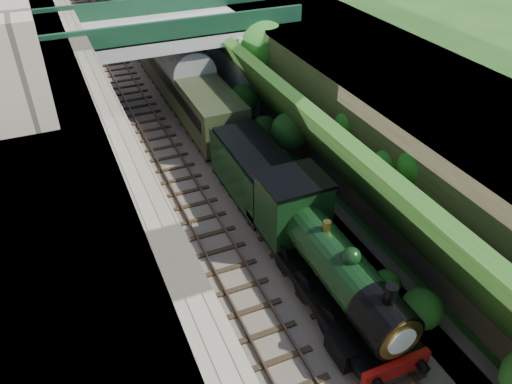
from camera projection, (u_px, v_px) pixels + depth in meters
trackbed at (188, 136)px, 32.55m from camera, size 10.00×90.00×0.20m
retaining_wall at (92, 102)px, 28.80m from camera, size 1.00×90.00×7.00m
street_plateau_left at (28, 113)px, 27.65m from camera, size 6.00×90.00×7.00m
street_plateau_right at (319, 70)px, 33.92m from camera, size 8.00×90.00×6.25m
embankment_slope at (261, 90)px, 32.32m from camera, size 4.52×90.00×6.36m
track_left at (158, 140)px, 31.81m from camera, size 2.50×90.00×0.20m
track_right at (205, 130)px, 32.86m from camera, size 2.50×90.00×0.20m
road_bridge at (179, 55)px, 33.58m from camera, size 16.00×6.40×7.25m
tree at (263, 49)px, 32.87m from camera, size 3.60×3.80×6.60m
locomotive at (326, 258)px, 20.31m from camera, size 3.10×10.22×3.83m
tender at (254, 174)px, 25.99m from camera, size 2.70×6.00×3.05m
coach_front at (183, 80)px, 35.21m from camera, size 2.90×18.00×3.70m
coach_middle at (128, 12)px, 49.32m from camera, size 2.90×18.00×3.70m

